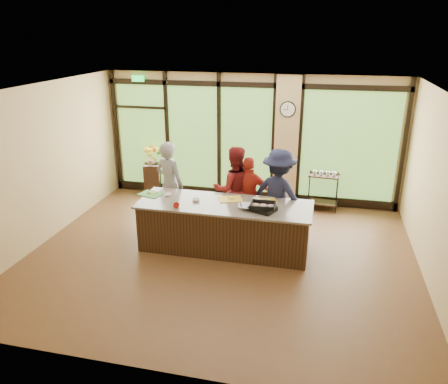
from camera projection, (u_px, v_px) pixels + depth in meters
The scene contains 25 objects.
floor at pixel (221, 256), 8.05m from camera, with size 7.00×7.00×0.00m, color brown.
ceiling at pixel (220, 90), 7.00m from camera, with size 7.00×7.00×0.00m, color silver.
back_wall at pixel (250, 139), 10.26m from camera, with size 7.00×7.00×0.00m, color tan.
left_wall at pixel (41, 165), 8.27m from camera, with size 6.00×6.00×0.00m, color tan.
right_wall at pixel (439, 195), 6.78m from camera, with size 6.00×6.00×0.00m, color tan.
window_wall at pixel (257, 144), 10.22m from camera, with size 6.90×0.12×3.00m.
island_base at pixel (225, 227), 8.17m from camera, with size 3.10×1.00×0.88m, color black.
countertop at pixel (225, 204), 8.01m from camera, with size 3.20×1.10×0.04m, color gray.
wall_clock at pixel (288, 109), 9.70m from camera, with size 0.36×0.04×0.36m.
cook_left at pixel (170, 184), 9.03m from camera, with size 0.66×0.43×1.81m, color slate.
cook_midleft at pixel (234, 189), 8.80m from camera, with size 0.86×0.67×1.78m, color maroon.
cook_midright at pixel (249, 196), 8.72m from camera, with size 0.93×0.39×1.59m, color #AC271A.
cook_right at pixel (279, 195), 8.46m from camera, with size 1.17×0.67×1.81m, color #171A33.
roasting_pan at pixel (263, 209), 7.67m from camera, with size 0.43×0.34×0.08m, color black.
mixing_bowl at pixel (246, 207), 7.75m from camera, with size 0.30×0.30×0.07m, color silver.
cutting_board_left at pixel (151, 194), 8.44m from camera, with size 0.43×0.32×0.01m, color #3F8831.
cutting_board_center at pixel (230, 199), 8.19m from camera, with size 0.43×0.32×0.01m, color gold.
cutting_board_right at pixel (266, 201), 8.11m from camera, with size 0.37×0.28×0.01m, color gold.
prep_bowl_near at pixel (168, 195), 8.36m from camera, with size 0.14×0.14×0.04m, color white.
prep_bowl_mid at pixel (196, 200), 8.11m from camera, with size 0.14×0.14×0.04m, color white.
prep_bowl_far at pixel (256, 199), 8.17m from camera, with size 0.14×0.14×0.03m, color white.
red_ramekin at pixel (176, 206), 7.79m from camera, with size 0.11×0.11×0.09m, color #A21B10.
flower_stand at pixel (153, 179), 10.94m from camera, with size 0.39×0.39×0.78m, color black.
flower_vase at pixel (151, 160), 10.76m from camera, with size 0.23×0.23×0.24m, color #8E754D.
bar_cart at pixel (323, 187), 9.93m from camera, with size 0.71×0.45×0.93m.
Camera 1 is at (1.67, -6.93, 3.91)m, focal length 35.00 mm.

